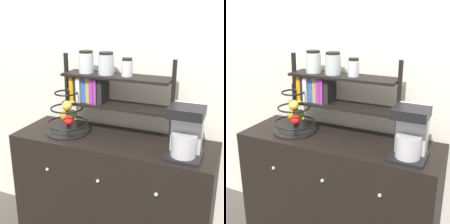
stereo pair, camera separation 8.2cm
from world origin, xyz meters
The scene contains 5 objects.
wall_back centered at (0.00, 0.51, 1.30)m, with size 7.00×0.05×2.60m, color silver.
sideboard centered at (0.00, 0.23, 0.45)m, with size 1.40×0.49×0.90m.
coffee_maker centered at (0.50, 0.17, 1.06)m, with size 0.21×0.22×0.32m.
fruit_stand centered at (-0.34, 0.22, 1.02)m, with size 0.31×0.31×0.36m.
shelf_hutch centered at (-0.12, 0.34, 1.26)m, with size 0.81×0.20×0.58m.
Camera 2 is at (0.85, -1.54, 1.75)m, focal length 50.00 mm.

